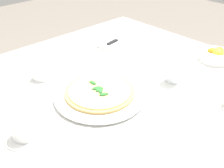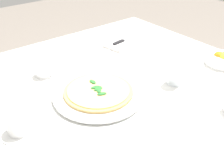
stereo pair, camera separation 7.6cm
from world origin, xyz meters
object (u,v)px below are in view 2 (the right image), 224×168
at_px(coffee_cup_far_right, 19,126).
at_px(napkin_folded, 124,42).
at_px(coffee_cup_center_back, 45,71).
at_px(water_glass_back_corner, 176,73).
at_px(pizza, 98,91).
at_px(citrus_bowl, 222,59).
at_px(pizza_plate, 98,94).
at_px(dinner_knife, 125,40).

height_order(coffee_cup_far_right, napkin_folded, coffee_cup_far_right).
xyz_separation_m(coffee_cup_center_back, water_glass_back_corner, (0.41, -0.39, 0.02)).
relative_size(pizza, coffee_cup_far_right, 2.09).
xyz_separation_m(water_glass_back_corner, citrus_bowl, (0.31, -0.03, -0.02)).
distance_m(coffee_cup_center_back, citrus_bowl, 0.83).
relative_size(pizza_plate, pizza, 1.32).
bearing_deg(dinner_knife, citrus_bowl, -74.48).
bearing_deg(citrus_bowl, pizza, 166.61).
bearing_deg(citrus_bowl, water_glass_back_corner, 175.10).
height_order(pizza, coffee_cup_center_back, coffee_cup_center_back).
bearing_deg(pizza_plate, coffee_cup_center_back, 109.65).
bearing_deg(coffee_cup_far_right, water_glass_back_corner, -9.99).
relative_size(pizza_plate, citrus_bowl, 2.38).
bearing_deg(dinner_knife, water_glass_back_corner, -110.91).
xyz_separation_m(coffee_cup_center_back, coffee_cup_far_right, (-0.23, -0.28, 0.00)).
distance_m(coffee_cup_center_back, water_glass_back_corner, 0.57).
height_order(napkin_folded, citrus_bowl, citrus_bowl).
bearing_deg(coffee_cup_center_back, pizza, -70.34).
height_order(dinner_knife, citrus_bowl, citrus_bowl).
bearing_deg(water_glass_back_corner, pizza_plate, 158.80).
relative_size(water_glass_back_corner, dinner_knife, 0.55).
bearing_deg(water_glass_back_corner, coffee_cup_far_right, 170.01).
height_order(coffee_cup_far_right, water_glass_back_corner, water_glass_back_corner).
distance_m(pizza, coffee_cup_far_right, 0.32).
height_order(coffee_cup_center_back, napkin_folded, coffee_cup_center_back).
distance_m(coffee_cup_far_right, citrus_bowl, 0.95).
bearing_deg(pizza, pizza_plate, -88.29).
xyz_separation_m(pizza_plate, napkin_folded, (0.41, 0.32, -0.00)).
relative_size(pizza, coffee_cup_center_back, 2.09).
relative_size(coffee_cup_center_back, napkin_folded, 0.54).
relative_size(pizza, water_glass_back_corner, 2.50).
bearing_deg(water_glass_back_corner, citrus_bowl, -4.90).
bearing_deg(napkin_folded, dinner_knife, -1.57).
distance_m(pizza, napkin_folded, 0.52).
xyz_separation_m(pizza, napkin_folded, (0.41, 0.32, -0.01)).
xyz_separation_m(pizza, dinner_knife, (0.41, 0.32, -0.00)).
bearing_deg(pizza, coffee_cup_center_back, 109.66).
distance_m(pizza, coffee_cup_center_back, 0.29).
bearing_deg(dinner_knife, napkin_folded, -180.00).
xyz_separation_m(coffee_cup_center_back, citrus_bowl, (0.72, -0.42, 0.00)).
distance_m(coffee_cup_far_right, napkin_folded, 0.81).
relative_size(coffee_cup_center_back, coffee_cup_far_right, 1.00).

